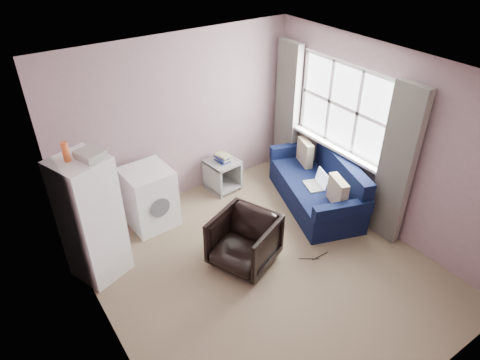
# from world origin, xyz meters

# --- Properties ---
(room) EXTENTS (3.84, 4.24, 2.54)m
(room) POSITION_xyz_m (0.02, 0.01, 1.25)
(room) COLOR #806D54
(room) RESTS_ON ground
(armchair) EXTENTS (0.92, 0.94, 0.75)m
(armchair) POSITION_xyz_m (-0.13, 0.25, 0.38)
(armchair) COLOR black
(armchair) RESTS_ON ground
(fridge) EXTENTS (0.71, 0.71, 1.83)m
(fridge) POSITION_xyz_m (-1.69, 1.13, 0.82)
(fridge) COLOR white
(fridge) RESTS_ON ground
(washing_machine) EXTENTS (0.65, 0.66, 0.88)m
(washing_machine) POSITION_xyz_m (-0.76, 1.67, 0.46)
(washing_machine) COLOR white
(washing_machine) RESTS_ON ground
(side_table) EXTENTS (0.51, 0.51, 0.63)m
(side_table) POSITION_xyz_m (0.56, 1.84, 0.29)
(side_table) COLOR gray
(side_table) RESTS_ON ground
(sofa) EXTENTS (1.40, 2.02, 0.83)m
(sofa) POSITION_xyz_m (1.54, 0.67, 0.30)
(sofa) COLOR #0B1435
(sofa) RESTS_ON ground
(window_dressing) EXTENTS (0.17, 2.62, 2.18)m
(window_dressing) POSITION_xyz_m (1.78, 0.70, 1.11)
(window_dressing) COLOR white
(window_dressing) RESTS_ON ground
(floor_cables) EXTENTS (0.40, 0.17, 0.01)m
(floor_cables) POSITION_xyz_m (0.67, -0.22, 0.01)
(floor_cables) COLOR black
(floor_cables) RESTS_ON ground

